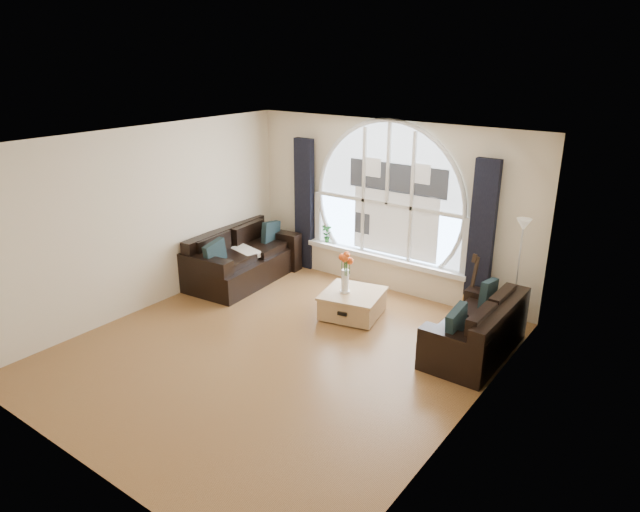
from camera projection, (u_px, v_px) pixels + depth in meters
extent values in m
cube|color=brown|center=(279.00, 351.00, 7.40)|extent=(5.00, 5.50, 0.01)
cube|color=silver|center=(274.00, 142.00, 6.48)|extent=(5.00, 5.50, 0.01)
cube|color=beige|center=(389.00, 206.00, 9.02)|extent=(5.00, 0.01, 2.70)
cube|color=beige|center=(69.00, 341.00, 4.85)|extent=(5.00, 0.01, 2.70)
cube|color=beige|center=(147.00, 219.00, 8.32)|extent=(0.01, 5.50, 2.70)
cube|color=beige|center=(472.00, 304.00, 5.55)|extent=(0.01, 5.50, 2.70)
cube|color=silver|center=(451.00, 200.00, 5.38)|extent=(0.92, 5.50, 0.72)
cube|color=silver|center=(388.00, 190.00, 8.91)|extent=(2.60, 0.06, 2.15)
cube|color=white|center=(383.00, 258.00, 9.24)|extent=(2.90, 0.22, 0.08)
cube|color=white|center=(387.00, 190.00, 8.88)|extent=(2.76, 0.08, 2.15)
cube|color=silver|center=(396.00, 199.00, 8.86)|extent=(1.70, 0.02, 1.50)
cube|color=black|center=(304.00, 205.00, 9.89)|extent=(0.35, 0.12, 2.30)
cube|color=black|center=(481.00, 239.00, 8.11)|extent=(0.35, 0.12, 2.30)
cube|color=black|center=(243.00, 258.00, 9.53)|extent=(1.13, 2.01, 0.86)
cube|color=black|center=(475.00, 325.00, 7.22)|extent=(0.83, 1.65, 0.73)
cube|color=#AA8253|center=(353.00, 303.00, 8.32)|extent=(0.99, 0.99, 0.41)
cube|color=silver|center=(238.00, 255.00, 9.39)|extent=(0.66, 0.66, 0.10)
cube|color=white|center=(345.00, 267.00, 8.13)|extent=(0.24, 0.24, 0.70)
cube|color=#B2B2B2|center=(517.00, 275.00, 7.73)|extent=(0.24, 0.24, 1.60)
cube|color=brown|center=(474.00, 287.00, 8.03)|extent=(0.40, 0.30, 1.06)
imported|color=#1E6023|center=(327.00, 233.00, 9.80)|extent=(0.20, 0.17, 0.33)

